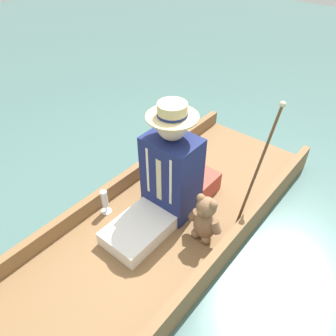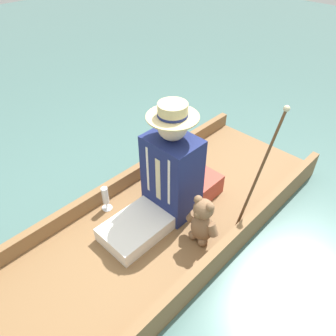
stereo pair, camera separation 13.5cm
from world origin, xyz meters
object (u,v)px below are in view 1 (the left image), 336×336
Objects in this scene: teddy_bear at (205,219)px; seated_person at (166,179)px; walking_cane at (263,156)px; wine_glass at (105,200)px.

seated_person is at bearing -2.66° from teddy_bear.
teddy_bear is 0.59m from walking_cane.
walking_cane is at bearing -137.74° from wine_glass.
teddy_bear is at bearing 75.92° from walking_cane.
wine_glass is at bearing 21.06° from teddy_bear.
wine_glass is (0.71, 0.27, -0.06)m from teddy_bear.
teddy_bear is 1.83× the size of wine_glass.
seated_person reaches higher than wine_glass.
teddy_bear reaches higher than wine_glass.
walking_cane reaches higher than wine_glass.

